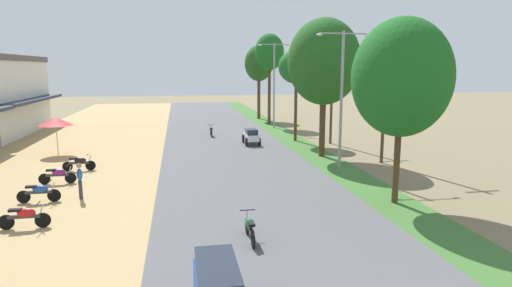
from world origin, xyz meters
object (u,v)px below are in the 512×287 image
(median_tree_fourth, at_px, (269,53))
(streetlamp_near, at_px, (342,91))
(streetlamp_mid, at_px, (274,80))
(pedestrian_on_shoulder, at_px, (80,179))
(median_tree_second, at_px, (324,62))
(median_tree_fifth, at_px, (259,64))
(utility_pole_near, at_px, (385,90))
(car_sedan_white, at_px, (251,136))
(median_tree_third, at_px, (296,67))
(vendor_umbrella, at_px, (56,121))
(parked_motorbike_fifth, at_px, (58,174))
(motorbike_ahead_second, at_px, (250,227))
(motorbike_ahead_third, at_px, (211,130))
(parked_motorbike_third, at_px, (25,216))
(median_tree_nearest, at_px, (402,78))
(parked_motorbike_fourth, at_px, (39,191))
(utility_pole_far, at_px, (332,85))
(parked_motorbike_sixth, at_px, (79,162))

(median_tree_fourth, relative_size, streetlamp_near, 1.18)
(streetlamp_mid, bearing_deg, pedestrian_on_shoulder, -122.66)
(median_tree_second, distance_m, median_tree_fifth, 21.75)
(utility_pole_near, xyz_separation_m, car_sedan_white, (-6.96, 7.50, -3.75))
(pedestrian_on_shoulder, relative_size, streetlamp_mid, 0.20)
(median_tree_fifth, distance_m, utility_pole_near, 24.47)
(median_tree_third, distance_m, utility_pole_near, 9.37)
(vendor_umbrella, distance_m, streetlamp_near, 18.88)
(parked_motorbike_fifth, height_order, motorbike_ahead_second, motorbike_ahead_second)
(pedestrian_on_shoulder, bearing_deg, median_tree_fifth, 64.92)
(streetlamp_mid, bearing_deg, motorbike_ahead_second, -104.24)
(streetlamp_mid, xyz_separation_m, motorbike_ahead_third, (-6.47, -4.46, -4.14))
(motorbike_ahead_third, bearing_deg, parked_motorbike_third, -112.31)
(median_tree_nearest, distance_m, motorbike_ahead_second, 8.99)
(car_sedan_white, bearing_deg, median_tree_nearest, -76.19)
(parked_motorbike_third, bearing_deg, median_tree_fourth, 61.50)
(median_tree_nearest, bearing_deg, median_tree_fourth, 89.73)
(median_tree_fifth, bearing_deg, motorbike_ahead_second, -101.12)
(parked_motorbike_fifth, bearing_deg, car_sedan_white, 39.34)
(median_tree_nearest, bearing_deg, median_tree_second, 89.19)
(pedestrian_on_shoulder, bearing_deg, motorbike_ahead_second, -42.50)
(parked_motorbike_fourth, xyz_separation_m, motorbike_ahead_third, (8.75, 16.99, 0.02))
(streetlamp_mid, height_order, car_sedan_white, streetlamp_mid)
(parked_motorbike_third, xyz_separation_m, utility_pole_far, (17.23, 15.42, 4.00))
(parked_motorbike_third, bearing_deg, utility_pole_far, 41.82)
(utility_pole_near, bearing_deg, median_tree_fifth, 97.61)
(streetlamp_near, height_order, car_sedan_white, streetlamp_near)
(parked_motorbike_third, relative_size, motorbike_ahead_third, 1.00)
(motorbike_ahead_second, bearing_deg, median_tree_fourth, 76.81)
(streetlamp_mid, height_order, motorbike_ahead_second, streetlamp_mid)
(pedestrian_on_shoulder, relative_size, motorbike_ahead_second, 0.90)
(parked_motorbike_fourth, xyz_separation_m, pedestrian_on_shoulder, (1.64, 0.26, 0.41))
(median_tree_second, height_order, motorbike_ahead_second, median_tree_second)
(streetlamp_mid, bearing_deg, parked_motorbike_fifth, -129.70)
(parked_motorbike_sixth, bearing_deg, motorbike_ahead_third, 53.21)
(median_tree_fifth, height_order, motorbike_ahead_second, median_tree_fifth)
(parked_motorbike_fourth, height_order, median_tree_second, median_tree_second)
(median_tree_nearest, height_order, streetlamp_mid, streetlamp_mid)
(parked_motorbike_fifth, height_order, vendor_umbrella, vendor_umbrella)
(streetlamp_near, xyz_separation_m, utility_pole_near, (3.20, 1.10, -0.07))
(median_tree_second, relative_size, median_tree_fifth, 1.08)
(median_tree_second, xyz_separation_m, motorbike_ahead_second, (-7.05, -13.27, -5.63))
(parked_motorbike_third, distance_m, parked_motorbike_sixth, 9.10)
(parked_motorbike_fourth, distance_m, median_tree_fifth, 33.40)
(vendor_umbrella, distance_m, median_tree_third, 17.88)
(vendor_umbrella, relative_size, utility_pole_near, 0.29)
(utility_pole_near, height_order, car_sedan_white, utility_pole_near)
(vendor_umbrella, bearing_deg, median_tree_third, 8.39)
(parked_motorbike_fifth, relative_size, utility_pole_far, 0.21)
(parked_motorbike_fifth, height_order, streetlamp_mid, streetlamp_mid)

